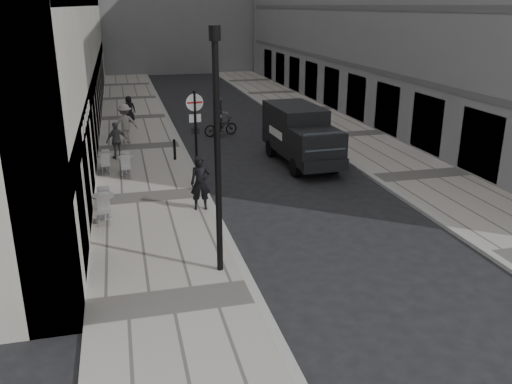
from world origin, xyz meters
TOP-DOWN VIEW (x-y plane):
  - ground at (0.00, 0.00)m, footprint 120.00×120.00m
  - sidewalk at (-2.00, 18.00)m, footprint 4.00×60.00m
  - far_sidewalk at (9.00, 18.00)m, footprint 4.00×60.00m
  - walking_man at (-0.40, 8.60)m, footprint 0.71×0.50m
  - sign_post at (-0.20, 10.81)m, footprint 0.64×0.14m
  - lamppost at (-0.60, 4.01)m, footprint 0.28×0.28m
  - bollard_near at (-0.15, 11.06)m, footprint 0.12×0.12m
  - bollard_far at (-0.60, 15.13)m, footprint 0.12×0.12m
  - panel_van at (4.79, 13.55)m, footprint 2.17×5.40m
  - cyclist at (2.39, 19.82)m, footprint 2.02×1.12m
  - pedestrian_a at (-3.10, 15.95)m, footprint 1.07×0.78m
  - pedestrian_b at (-2.65, 18.97)m, footprint 1.37×0.92m
  - pedestrian_c at (-2.31, 24.32)m, footprint 0.78×0.54m
  - cafe_table_near at (-3.60, 8.55)m, footprint 0.72×1.63m
  - cafe_table_mid at (-2.80, 13.32)m, footprint 0.69×1.55m
  - cafe_table_far at (-3.60, 14.02)m, footprint 0.65×1.47m

SIDE VIEW (x-z plane):
  - ground at x=0.00m, z-range 0.00..0.00m
  - sidewalk at x=-2.00m, z-range 0.00..0.12m
  - far_sidewalk at x=9.00m, z-range 0.00..0.12m
  - cafe_table_far at x=-3.60m, z-range 0.13..0.97m
  - bollard_far at x=-0.60m, z-range 0.12..1.00m
  - cafe_table_mid at x=-2.80m, z-range 0.13..1.01m
  - bollard_near at x=-0.15m, z-range 0.12..1.05m
  - cafe_table_near at x=-3.60m, z-range 0.13..1.06m
  - cyclist at x=2.39m, z-range -0.23..1.84m
  - pedestrian_c at x=-2.31m, z-range 0.12..1.65m
  - pedestrian_a at x=-3.10m, z-range 0.12..1.80m
  - walking_man at x=-0.40m, z-range 0.12..1.98m
  - pedestrian_b at x=-2.65m, z-range 0.12..2.08m
  - panel_van at x=4.79m, z-range 0.16..2.66m
  - sign_post at x=-0.20m, z-range 0.64..4.35m
  - lamppost at x=-0.60m, z-range 0.47..6.66m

